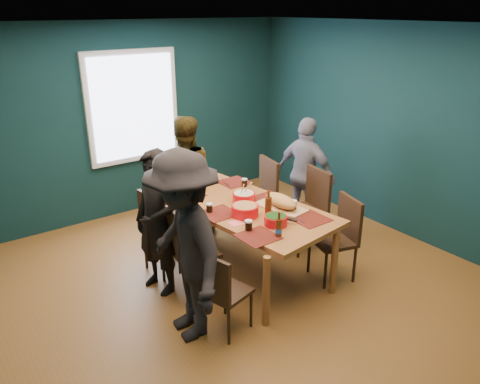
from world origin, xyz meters
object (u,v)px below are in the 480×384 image
at_px(bowl_herbs, 276,220).
at_px(dining_table, 244,212).
at_px(chair_left_near, 221,288).
at_px(chair_right_mid, 310,203).
at_px(cutting_board, 281,202).
at_px(chair_right_near, 341,232).
at_px(bowl_dumpling, 244,197).
at_px(chair_left_far, 160,227).
at_px(person_right, 306,174).
at_px(chair_left_mid, 186,246).
at_px(bowl_salad, 245,210).
at_px(person_back, 185,177).
at_px(person_near_left, 184,247).
at_px(chair_right_far, 261,191).
at_px(person_far_left, 157,223).

bearing_deg(bowl_herbs, dining_table, 86.57).
xyz_separation_m(chair_left_near, chair_right_mid, (1.87, 0.78, 0.10)).
distance_m(dining_table, cutting_board, 0.43).
xyz_separation_m(chair_right_near, bowl_dumpling, (-0.69, 0.86, 0.30)).
distance_m(chair_left_far, person_right, 2.16).
bearing_deg(chair_left_mid, cutting_board, -6.64).
height_order(dining_table, bowl_salad, bowl_salad).
xyz_separation_m(chair_left_far, cutting_board, (1.09, -0.78, 0.29)).
height_order(chair_right_mid, chair_right_near, chair_right_mid).
distance_m(chair_right_mid, person_back, 1.64).
bearing_deg(person_right, person_back, 50.82).
bearing_deg(chair_right_near, chair_right_mid, 87.02).
bearing_deg(cutting_board, bowl_salad, 161.27).
height_order(dining_table, person_near_left, person_near_left).
relative_size(chair_left_near, bowl_salad, 2.88).
height_order(dining_table, chair_left_near, chair_left_near).
xyz_separation_m(person_right, bowl_salad, (-1.49, -0.64, 0.09)).
relative_size(person_right, bowl_herbs, 6.45).
bearing_deg(chair_right_mid, bowl_herbs, -144.64).
bearing_deg(chair_right_mid, chair_left_near, -149.80).
xyz_separation_m(chair_left_far, person_near_left, (-0.30, -1.10, 0.32)).
distance_m(chair_right_far, person_near_left, 2.26).
distance_m(chair_right_near, person_right, 1.33).
relative_size(bowl_salad, bowl_herbs, 1.23).
bearing_deg(bowl_herbs, chair_left_mid, 146.14).
height_order(chair_right_mid, person_right, person_right).
relative_size(chair_right_mid, person_far_left, 0.65).
distance_m(person_near_left, bowl_salad, 1.04).
xyz_separation_m(chair_left_near, person_back, (0.78, 1.99, 0.31)).
relative_size(person_back, bowl_salad, 5.51).
height_order(chair_left_far, person_near_left, person_near_left).
height_order(chair_left_far, person_back, person_back).
distance_m(chair_left_near, bowl_herbs, 0.94).
height_order(chair_right_far, chair_right_mid, chair_right_far).
height_order(chair_right_far, person_far_left, person_far_left).
distance_m(chair_left_far, person_back, 1.02).
bearing_deg(dining_table, chair_left_far, 141.08).
relative_size(chair_right_far, cutting_board, 1.42).
xyz_separation_m(dining_table, chair_left_near, (-0.87, -0.81, -0.23)).
height_order(chair_right_near, bowl_dumpling, bowl_dumpling).
relative_size(bowl_salad, bowl_dumpling, 1.13).
relative_size(chair_left_mid, person_back, 0.60).
relative_size(person_back, cutting_board, 2.24).
bearing_deg(chair_left_near, chair_left_far, 72.59).
xyz_separation_m(chair_right_near, person_far_left, (-1.74, 0.95, 0.23)).
bearing_deg(chair_left_far, chair_left_mid, -92.43).
xyz_separation_m(chair_left_far, person_far_left, (-0.17, -0.29, 0.21)).
bearing_deg(chair_right_near, person_right, 79.11).
relative_size(chair_left_far, bowl_salad, 3.38).
height_order(chair_left_far, bowl_salad, chair_left_far).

